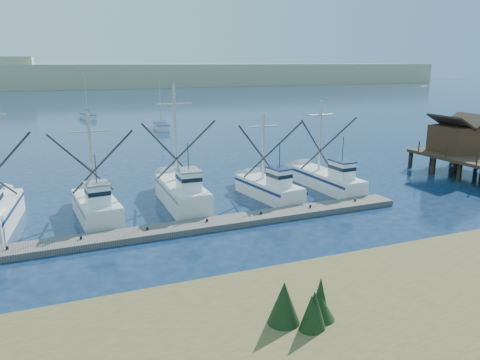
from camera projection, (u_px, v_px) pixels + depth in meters
The scene contains 8 objects.
ground at pixel (343, 241), 28.89m from camera, with size 500.00×500.00×0.00m, color #0B1E33.
shore_bank at pixel (318, 346), 16.78m from camera, with size 40.00×10.00×1.60m, color #4C422D.
floating_dock at pixel (207, 225), 31.16m from camera, with size 29.62×1.97×0.39m, color #66615B.
dune_ridge at pixel (82, 75), 216.07m from camera, with size 360.00×60.00×10.00m, color tan.
trawler_fleet at pixel (178, 196), 35.05m from camera, with size 28.86×8.43×9.15m.
sailboat_near at pixel (161, 127), 76.73m from camera, with size 2.45×5.67×8.10m.
sailboat_far at pixel (88, 116), 91.22m from camera, with size 2.79×5.76×8.10m.
flying_gull at pixel (422, 87), 41.86m from camera, with size 0.95×0.17×0.17m.
Camera 1 is at (-16.21, -22.65, 10.69)m, focal length 35.00 mm.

